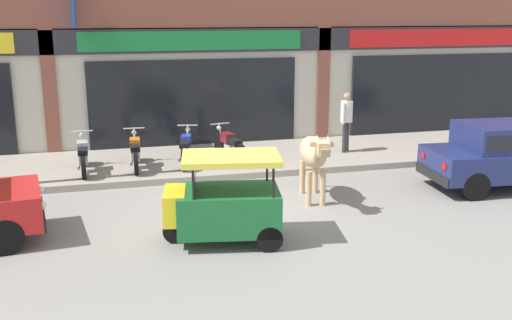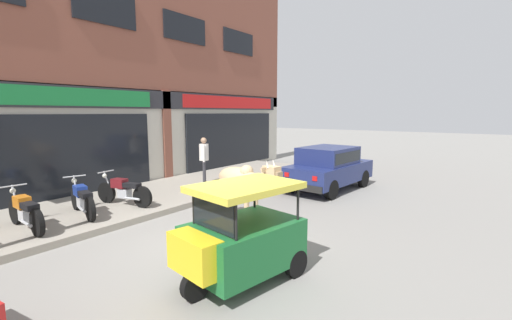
{
  "view_description": "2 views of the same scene",
  "coord_description": "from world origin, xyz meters",
  "px_view_note": "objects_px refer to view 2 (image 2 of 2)",
  "views": [
    {
      "loc": [
        -2.6,
        -10.92,
        3.85
      ],
      "look_at": [
        0.55,
        1.0,
        0.77
      ],
      "focal_mm": 42.0,
      "sensor_mm": 36.0,
      "label": 1
    },
    {
      "loc": [
        -4.58,
        -4.62,
        2.6
      ],
      "look_at": [
        3.13,
        1.0,
        1.27
      ],
      "focal_mm": 24.0,
      "sensor_mm": 36.0,
      "label": 2
    }
  ],
  "objects_px": {
    "motorcycle_1": "(25,212)",
    "motorcycle_2": "(82,199)",
    "cow": "(242,181)",
    "motorcycle_3": "(124,191)",
    "auto_rickshaw": "(240,240)",
    "pedestrian": "(204,156)",
    "car_1": "(329,166)"
  },
  "relations": [
    {
      "from": "motorcycle_3",
      "to": "pedestrian",
      "type": "height_order",
      "value": "pedestrian"
    },
    {
      "from": "cow",
      "to": "motorcycle_1",
      "type": "xyz_separation_m",
      "value": [
        -3.42,
        3.06,
        -0.47
      ]
    },
    {
      "from": "motorcycle_3",
      "to": "motorcycle_1",
      "type": "bearing_deg",
      "value": -178.1
    },
    {
      "from": "pedestrian",
      "to": "motorcycle_2",
      "type": "bearing_deg",
      "value": -177.13
    },
    {
      "from": "auto_rickshaw",
      "to": "motorcycle_1",
      "type": "relative_size",
      "value": 1.16
    },
    {
      "from": "cow",
      "to": "motorcycle_3",
      "type": "distance_m",
      "value": 3.35
    },
    {
      "from": "car_1",
      "to": "motorcycle_1",
      "type": "relative_size",
      "value": 2.05
    },
    {
      "from": "motorcycle_1",
      "to": "pedestrian",
      "type": "relative_size",
      "value": 1.13
    },
    {
      "from": "motorcycle_1",
      "to": "car_1",
      "type": "bearing_deg",
      "value": -22.61
    },
    {
      "from": "motorcycle_1",
      "to": "auto_rickshaw",
      "type": "bearing_deg",
      "value": -76.34
    },
    {
      "from": "pedestrian",
      "to": "cow",
      "type": "bearing_deg",
      "value": -122.72
    },
    {
      "from": "auto_rickshaw",
      "to": "pedestrian",
      "type": "relative_size",
      "value": 1.31
    },
    {
      "from": "cow",
      "to": "auto_rickshaw",
      "type": "bearing_deg",
      "value": -142.08
    },
    {
      "from": "car_1",
      "to": "motorcycle_1",
      "type": "distance_m",
      "value": 8.52
    },
    {
      "from": "motorcycle_1",
      "to": "motorcycle_2",
      "type": "height_order",
      "value": "same"
    },
    {
      "from": "cow",
      "to": "auto_rickshaw",
      "type": "xyz_separation_m",
      "value": [
        -2.25,
        -1.75,
        -0.35
      ]
    },
    {
      "from": "car_1",
      "to": "auto_rickshaw",
      "type": "relative_size",
      "value": 1.77
    },
    {
      "from": "motorcycle_2",
      "to": "motorcycle_3",
      "type": "bearing_deg",
      "value": 0.38
    },
    {
      "from": "auto_rickshaw",
      "to": "motorcycle_3",
      "type": "xyz_separation_m",
      "value": [
        1.17,
        4.89,
        -0.12
      ]
    },
    {
      "from": "auto_rickshaw",
      "to": "motorcycle_3",
      "type": "bearing_deg",
      "value": 76.52
    },
    {
      "from": "cow",
      "to": "motorcycle_1",
      "type": "height_order",
      "value": "cow"
    },
    {
      "from": "car_1",
      "to": "motorcycle_1",
      "type": "xyz_separation_m",
      "value": [
        -7.86,
        3.27,
        -0.27
      ]
    },
    {
      "from": "auto_rickshaw",
      "to": "pedestrian",
      "type": "bearing_deg",
      "value": 49.22
    },
    {
      "from": "cow",
      "to": "car_1",
      "type": "bearing_deg",
      "value": -2.72
    },
    {
      "from": "cow",
      "to": "auto_rickshaw",
      "type": "height_order",
      "value": "cow"
    },
    {
      "from": "cow",
      "to": "motorcycle_3",
      "type": "height_order",
      "value": "cow"
    },
    {
      "from": "motorcycle_2",
      "to": "pedestrian",
      "type": "xyz_separation_m",
      "value": [
        4.34,
        0.22,
        0.6
      ]
    },
    {
      "from": "cow",
      "to": "motorcycle_2",
      "type": "xyz_separation_m",
      "value": [
        -2.19,
        3.13,
        -0.47
      ]
    },
    {
      "from": "motorcycle_3",
      "to": "cow",
      "type": "bearing_deg",
      "value": -71.06
    },
    {
      "from": "motorcycle_1",
      "to": "motorcycle_2",
      "type": "relative_size",
      "value": 1.02
    },
    {
      "from": "car_1",
      "to": "cow",
      "type": "bearing_deg",
      "value": 177.28
    },
    {
      "from": "motorcycle_2",
      "to": "pedestrian",
      "type": "bearing_deg",
      "value": 2.87
    }
  ]
}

